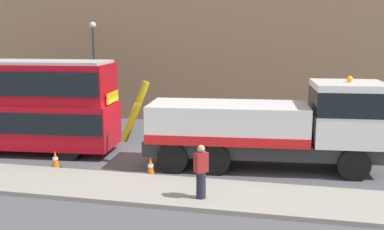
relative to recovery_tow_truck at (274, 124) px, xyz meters
name	(u,v)px	position (x,y,z in m)	size (l,w,h in m)	color
ground_plane	(135,156)	(-5.90, 0.54, -1.76)	(120.00, 120.00, 0.00)	#4C4C51
near_kerb	(93,185)	(-5.90, -3.66, -1.68)	(60.00, 2.80, 0.15)	gray
recovery_tow_truck	(274,124)	(0.00, 0.00, 0.00)	(10.23, 3.46, 3.67)	#2D2D2D
pedestrian_bystander	(201,172)	(-1.99, -4.22, -0.77)	(0.47, 0.46, 1.71)	#232333
traffic_cone_near_bus	(55,160)	(-8.29, -1.94, -1.42)	(0.36, 0.36, 0.72)	orange
traffic_cone_midway	(151,167)	(-4.36, -2.01, -1.42)	(0.36, 0.36, 0.72)	orange
street_lamp	(94,64)	(-10.62, 6.94, 1.71)	(0.36, 0.36, 5.83)	#38383D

